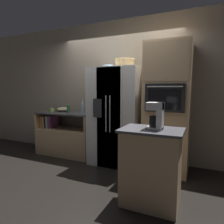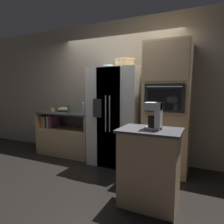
{
  "view_description": "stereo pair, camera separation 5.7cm",
  "coord_description": "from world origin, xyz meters",
  "px_view_note": "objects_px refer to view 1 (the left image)",
  "views": [
    {
      "loc": [
        1.56,
        -3.39,
        1.43
      ],
      "look_at": [
        0.05,
        -0.01,
        1.0
      ],
      "focal_mm": 32.0,
      "sensor_mm": 36.0,
      "label": 1
    },
    {
      "loc": [
        1.61,
        -3.37,
        1.43
      ],
      "look_at": [
        0.05,
        -0.01,
        1.0
      ],
      "focal_mm": 32.0,
      "sensor_mm": 36.0,
      "label": 2
    }
  ],
  "objects_px": {
    "refrigerator": "(116,116)",
    "bottle_short": "(83,107)",
    "wall_oven": "(167,108)",
    "mixing_bowl": "(63,109)",
    "coffee_maker": "(157,115)",
    "mug": "(52,110)",
    "wicker_basket": "(125,63)",
    "bottle_tall": "(68,108)",
    "fruit_bowl": "(108,66)"
  },
  "relations": [
    {
      "from": "fruit_bowl",
      "to": "coffee_maker",
      "type": "distance_m",
      "value": 1.8
    },
    {
      "from": "bottle_tall",
      "to": "mug",
      "type": "relative_size",
      "value": 1.84
    },
    {
      "from": "fruit_bowl",
      "to": "bottle_tall",
      "type": "height_order",
      "value": "fruit_bowl"
    },
    {
      "from": "wall_oven",
      "to": "mug",
      "type": "relative_size",
      "value": 17.77
    },
    {
      "from": "fruit_bowl",
      "to": "bottle_short",
      "type": "xyz_separation_m",
      "value": [
        -0.69,
        0.15,
        -0.81
      ]
    },
    {
      "from": "coffee_maker",
      "to": "mug",
      "type": "bearing_deg",
      "value": 157.13
    },
    {
      "from": "wall_oven",
      "to": "fruit_bowl",
      "type": "distance_m",
      "value": 1.35
    },
    {
      "from": "fruit_bowl",
      "to": "mug",
      "type": "relative_size",
      "value": 1.99
    },
    {
      "from": "mixing_bowl",
      "to": "bottle_tall",
      "type": "bearing_deg",
      "value": -30.05
    },
    {
      "from": "refrigerator",
      "to": "mug",
      "type": "height_order",
      "value": "refrigerator"
    },
    {
      "from": "wall_oven",
      "to": "mug",
      "type": "distance_m",
      "value": 2.44
    },
    {
      "from": "mug",
      "to": "coffee_maker",
      "type": "bearing_deg",
      "value": -22.87
    },
    {
      "from": "fruit_bowl",
      "to": "bottle_tall",
      "type": "distance_m",
      "value": 1.25
    },
    {
      "from": "mixing_bowl",
      "to": "coffee_maker",
      "type": "distance_m",
      "value": 2.68
    },
    {
      "from": "refrigerator",
      "to": "bottle_short",
      "type": "bearing_deg",
      "value": 167.94
    },
    {
      "from": "wall_oven",
      "to": "mixing_bowl",
      "type": "bearing_deg",
      "value": 176.76
    },
    {
      "from": "wicker_basket",
      "to": "coffee_maker",
      "type": "distance_m",
      "value": 1.58
    },
    {
      "from": "bottle_short",
      "to": "fruit_bowl",
      "type": "bearing_deg",
      "value": -12.09
    },
    {
      "from": "bottle_tall",
      "to": "coffee_maker",
      "type": "xyz_separation_m",
      "value": [
        2.1,
        -1.12,
        0.1
      ]
    },
    {
      "from": "wall_oven",
      "to": "bottle_short",
      "type": "relative_size",
      "value": 7.95
    },
    {
      "from": "bottle_short",
      "to": "mixing_bowl",
      "type": "xyz_separation_m",
      "value": [
        -0.5,
        -0.03,
        -0.07
      ]
    },
    {
      "from": "wall_oven",
      "to": "bottle_short",
      "type": "xyz_separation_m",
      "value": [
        -1.81,
        0.16,
        -0.05
      ]
    },
    {
      "from": "refrigerator",
      "to": "bottle_short",
      "type": "xyz_separation_m",
      "value": [
        -0.87,
        0.19,
        0.13
      ]
    },
    {
      "from": "wall_oven",
      "to": "bottle_short",
      "type": "height_order",
      "value": "wall_oven"
    },
    {
      "from": "bottle_short",
      "to": "coffee_maker",
      "type": "distance_m",
      "value": 2.27
    },
    {
      "from": "refrigerator",
      "to": "wicker_basket",
      "type": "height_order",
      "value": "wicker_basket"
    },
    {
      "from": "wicker_basket",
      "to": "bottle_tall",
      "type": "height_order",
      "value": "wicker_basket"
    },
    {
      "from": "bottle_tall",
      "to": "bottle_short",
      "type": "distance_m",
      "value": 0.3
    },
    {
      "from": "refrigerator",
      "to": "mug",
      "type": "bearing_deg",
      "value": -177.2
    },
    {
      "from": "bottle_short",
      "to": "refrigerator",
      "type": "bearing_deg",
      "value": -12.06
    },
    {
      "from": "wall_oven",
      "to": "fruit_bowl",
      "type": "relative_size",
      "value": 8.92
    },
    {
      "from": "wicker_basket",
      "to": "mixing_bowl",
      "type": "xyz_separation_m",
      "value": [
        -1.54,
        0.17,
        -0.92
      ]
    },
    {
      "from": "refrigerator",
      "to": "wall_oven",
      "type": "distance_m",
      "value": 0.96
    },
    {
      "from": "wall_oven",
      "to": "fruit_bowl",
      "type": "height_order",
      "value": "wall_oven"
    },
    {
      "from": "wall_oven",
      "to": "mixing_bowl",
      "type": "distance_m",
      "value": 2.32
    },
    {
      "from": "mug",
      "to": "refrigerator",
      "type": "bearing_deg",
      "value": 2.8
    },
    {
      "from": "bottle_tall",
      "to": "mug",
      "type": "height_order",
      "value": "bottle_tall"
    },
    {
      "from": "wall_oven",
      "to": "coffee_maker",
      "type": "xyz_separation_m",
      "value": [
        0.05,
        -1.14,
        0.03
      ]
    },
    {
      "from": "wall_oven",
      "to": "coffee_maker",
      "type": "height_order",
      "value": "wall_oven"
    },
    {
      "from": "bottle_short",
      "to": "coffee_maker",
      "type": "bearing_deg",
      "value": -35.1
    },
    {
      "from": "refrigerator",
      "to": "coffee_maker",
      "type": "height_order",
      "value": "refrigerator"
    },
    {
      "from": "mug",
      "to": "coffee_maker",
      "type": "relative_size",
      "value": 0.38
    },
    {
      "from": "fruit_bowl",
      "to": "mug",
      "type": "distance_m",
      "value": 1.58
    },
    {
      "from": "wicker_basket",
      "to": "fruit_bowl",
      "type": "relative_size",
      "value": 1.49
    },
    {
      "from": "wall_oven",
      "to": "mug",
      "type": "height_order",
      "value": "wall_oven"
    },
    {
      "from": "wicker_basket",
      "to": "bottle_short",
      "type": "bearing_deg",
      "value": 169.24
    },
    {
      "from": "wicker_basket",
      "to": "coffee_maker",
      "type": "bearing_deg",
      "value": -53.52
    },
    {
      "from": "wicker_basket",
      "to": "fruit_bowl",
      "type": "xyz_separation_m",
      "value": [
        -0.35,
        0.05,
        -0.04
      ]
    },
    {
      "from": "bottle_tall",
      "to": "mixing_bowl",
      "type": "height_order",
      "value": "bottle_tall"
    },
    {
      "from": "mixing_bowl",
      "to": "coffee_maker",
      "type": "height_order",
      "value": "coffee_maker"
    }
  ]
}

